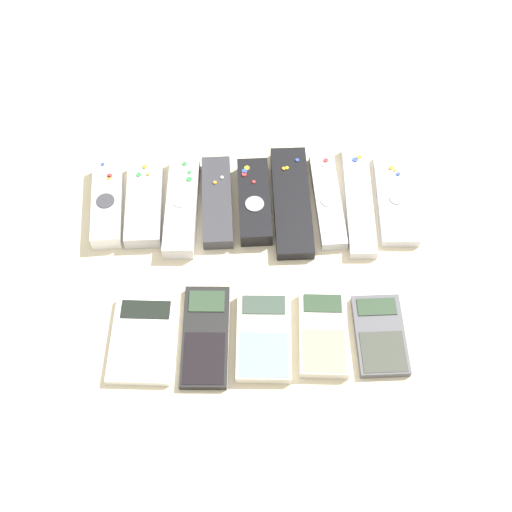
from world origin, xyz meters
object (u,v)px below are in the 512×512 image
at_px(remote_2, 182,205).
at_px(remote_5, 292,201).
at_px(calculator_3, 323,334).
at_px(remote_8, 395,198).
at_px(remote_3, 217,202).
at_px(calculator_1, 205,336).
at_px(remote_4, 253,201).
at_px(calculator_0, 143,340).
at_px(calculator_4, 380,335).
at_px(remote_1, 144,202).
at_px(calculator_2, 264,336).
at_px(remote_7, 359,200).
at_px(remote_6, 327,200).
at_px(remote_0, 107,203).

xyz_separation_m(remote_2, remote_5, (0.17, 0.00, -0.00)).
bearing_deg(calculator_3, remote_8, 63.16).
xyz_separation_m(remote_3, calculator_3, (0.15, -0.24, -0.00)).
bearing_deg(calculator_1, remote_4, 74.44).
height_order(remote_5, calculator_0, remote_5).
relative_size(calculator_1, calculator_4, 1.27).
distance_m(remote_1, calculator_2, 0.30).
height_order(remote_5, calculator_2, remote_5).
bearing_deg(remote_4, remote_5, -0.70).
xyz_separation_m(remote_1, calculator_4, (0.35, -0.24, -0.01)).
relative_size(remote_1, calculator_0, 1.18).
distance_m(remote_4, remote_7, 0.17).
relative_size(remote_2, calculator_0, 1.39).
distance_m(remote_5, calculator_3, 0.24).
distance_m(remote_2, remote_5, 0.17).
distance_m(remote_1, remote_8, 0.40).
xyz_separation_m(remote_2, calculator_2, (0.12, -0.23, -0.00)).
height_order(remote_2, remote_7, remote_2).
distance_m(remote_2, calculator_0, 0.24).
distance_m(remote_6, remote_7, 0.05).
xyz_separation_m(remote_2, calculator_4, (0.29, -0.23, -0.01)).
relative_size(remote_0, remote_2, 0.85).
bearing_deg(remote_0, remote_2, -6.45).
relative_size(remote_2, calculator_4, 1.52).
height_order(remote_6, calculator_4, remote_6).
xyz_separation_m(remote_0, calculator_2, (0.24, -0.24, -0.01)).
xyz_separation_m(remote_1, remote_7, (0.34, -0.00, -0.00)).
bearing_deg(remote_6, calculator_4, -79.41).
bearing_deg(calculator_3, calculator_0, -176.87).
bearing_deg(remote_6, remote_3, 177.49).
xyz_separation_m(calculator_2, calculator_3, (0.08, 0.00, 0.00)).
relative_size(remote_3, calculator_3, 1.27).
bearing_deg(remote_5, remote_2, -179.44).
distance_m(remote_3, remote_8, 0.29).
distance_m(remote_0, remote_6, 0.35).
bearing_deg(remote_7, calculator_0, -142.84).
bearing_deg(remote_4, remote_7, -0.57).
bearing_deg(remote_4, remote_6, 0.23).
bearing_deg(remote_7, remote_3, -178.55).
bearing_deg(calculator_2, remote_1, 129.43).
relative_size(calculator_0, calculator_3, 1.03).
height_order(remote_5, calculator_1, remote_5).
relative_size(remote_7, calculator_0, 1.56).
height_order(remote_6, calculator_1, remote_6).
height_order(remote_7, remote_8, same).
bearing_deg(calculator_0, calculator_2, 3.09).
height_order(remote_0, remote_4, same).
height_order(remote_1, remote_3, remote_1).
height_order(remote_8, calculator_0, remote_8).
xyz_separation_m(remote_3, remote_4, (0.06, -0.00, 0.00)).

